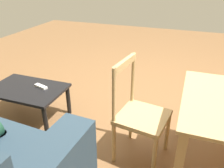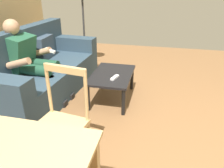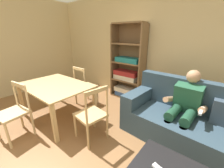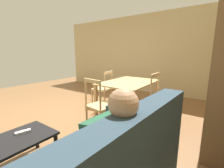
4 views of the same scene
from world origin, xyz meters
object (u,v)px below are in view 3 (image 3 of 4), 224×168
dining_table (55,89)px  dining_chair_near_wall (85,86)px  bookshelf (128,70)px  person_lounging (185,106)px  dining_chair_by_doorway (14,112)px  couch (194,123)px  dining_chair_facing_couch (92,115)px

dining_table → dining_chair_near_wall: (-0.00, 0.76, -0.17)m
dining_chair_near_wall → bookshelf: bearing=60.6°
person_lounging → dining_chair_by_doorway: bearing=-141.7°
couch → dining_table: (-2.33, -0.93, 0.29)m
person_lounging → dining_chair_by_doorway: size_ratio=1.23×
dining_chair_near_wall → dining_chair_facing_couch: size_ratio=1.02×
dining_table → couch: bearing=21.8°
couch → dining_chair_facing_couch: couch is taller
person_lounging → dining_chair_by_doorway: 2.76m
dining_chair_facing_couch → bookshelf: bearing=104.8°
bookshelf → dining_table: bearing=-107.8°
couch → bookshelf: size_ratio=1.13×
dining_chair_near_wall → dining_chair_by_doorway: 1.52m
bookshelf → couch: bearing=-25.1°
person_lounging → dining_chair_by_doorway: person_lounging is taller
couch → dining_chair_near_wall: size_ratio=2.27×
person_lounging → dining_chair_facing_couch: 1.48m
dining_chair_by_doorway → person_lounging: bearing=38.3°
person_lounging → bookshelf: 1.80m
dining_table → person_lounging: bearing=23.7°
dining_chair_near_wall → dining_chair_facing_couch: (1.03, -0.76, -0.01)m
person_lounging → dining_table: 2.36m
couch → dining_chair_facing_couch: (-1.30, -0.94, 0.10)m
person_lounging → dining_chair_facing_couch: bearing=-139.9°
dining_table → dining_chair_by_doorway: size_ratio=1.52×
dining_chair_near_wall → dining_chair_facing_couch: bearing=-36.5°
bookshelf → dining_table: (-0.56, -1.76, -0.13)m
bookshelf → dining_chair_near_wall: bookshelf is taller
dining_chair_facing_couch → couch: bearing=35.7°
bookshelf → dining_table: bookshelf is taller
dining_chair_facing_couch → dining_chair_by_doorway: size_ratio=1.02×
bookshelf → dining_chair_by_doorway: bearing=-102.7°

